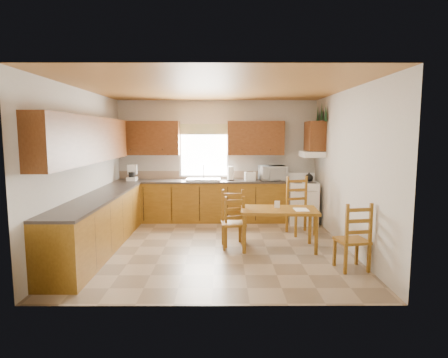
{
  "coord_description": "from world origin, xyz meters",
  "views": [
    {
      "loc": [
        0.13,
        -6.31,
        1.96
      ],
      "look_at": [
        0.15,
        0.3,
        1.15
      ],
      "focal_mm": 30.0,
      "sensor_mm": 36.0,
      "label": 1
    }
  ],
  "objects_px": {
    "dining_table": "(278,229)",
    "chair_near_right": "(352,236)",
    "chair_near_left": "(233,220)",
    "chair_far_right": "(301,206)",
    "stove": "(303,203)",
    "chair_far_left": "(234,220)",
    "microwave": "(273,173)"
  },
  "relations": [
    {
      "from": "chair_near_right",
      "to": "chair_far_left",
      "type": "xyz_separation_m",
      "value": [
        -1.68,
        1.05,
        -0.01
      ]
    },
    {
      "from": "stove",
      "to": "microwave",
      "type": "xyz_separation_m",
      "value": [
        -0.64,
        0.24,
        0.64
      ]
    },
    {
      "from": "chair_far_right",
      "to": "chair_near_right",
      "type": "bearing_deg",
      "value": -96.04
    },
    {
      "from": "chair_near_right",
      "to": "stove",
      "type": "bearing_deg",
      "value": -97.37
    },
    {
      "from": "dining_table",
      "to": "chair_near_right",
      "type": "bearing_deg",
      "value": -43.95
    },
    {
      "from": "chair_far_left",
      "to": "chair_far_right",
      "type": "relative_size",
      "value": 0.88
    },
    {
      "from": "microwave",
      "to": "chair_near_left",
      "type": "relative_size",
      "value": 0.61
    },
    {
      "from": "chair_far_right",
      "to": "chair_far_left",
      "type": "bearing_deg",
      "value": -162.77
    },
    {
      "from": "chair_far_right",
      "to": "microwave",
      "type": "bearing_deg",
      "value": 94.37
    },
    {
      "from": "stove",
      "to": "chair_near_right",
      "type": "height_order",
      "value": "chair_near_right"
    },
    {
      "from": "chair_near_left",
      "to": "chair_far_right",
      "type": "bearing_deg",
      "value": -161.22
    },
    {
      "from": "dining_table",
      "to": "chair_near_left",
      "type": "bearing_deg",
      "value": 169.36
    },
    {
      "from": "chair_near_left",
      "to": "microwave",
      "type": "bearing_deg",
      "value": -126.8
    },
    {
      "from": "stove",
      "to": "chair_far_left",
      "type": "bearing_deg",
      "value": -126.97
    },
    {
      "from": "stove",
      "to": "chair_near_left",
      "type": "xyz_separation_m",
      "value": [
        -1.57,
        -1.6,
        -0.01
      ]
    },
    {
      "from": "chair_near_right",
      "to": "chair_far_left",
      "type": "relative_size",
      "value": 1.01
    },
    {
      "from": "stove",
      "to": "microwave",
      "type": "relative_size",
      "value": 1.66
    },
    {
      "from": "chair_near_right",
      "to": "chair_near_left",
      "type": "bearing_deg",
      "value": -44.81
    },
    {
      "from": "stove",
      "to": "chair_near_left",
      "type": "height_order",
      "value": "stove"
    },
    {
      "from": "dining_table",
      "to": "chair_near_left",
      "type": "height_order",
      "value": "chair_near_left"
    },
    {
      "from": "dining_table",
      "to": "chair_near_right",
      "type": "distance_m",
      "value": 1.36
    },
    {
      "from": "microwave",
      "to": "dining_table",
      "type": "height_order",
      "value": "microwave"
    },
    {
      "from": "chair_near_left",
      "to": "chair_far_right",
      "type": "relative_size",
      "value": 0.8
    },
    {
      "from": "stove",
      "to": "dining_table",
      "type": "height_order",
      "value": "stove"
    },
    {
      "from": "microwave",
      "to": "chair_near_right",
      "type": "xyz_separation_m",
      "value": [
        0.75,
        -3.03,
        -0.59
      ]
    },
    {
      "from": "stove",
      "to": "chair_near_right",
      "type": "xyz_separation_m",
      "value": [
        0.11,
        -2.79,
        0.05
      ]
    },
    {
      "from": "chair_far_left",
      "to": "chair_far_right",
      "type": "xyz_separation_m",
      "value": [
        1.34,
        0.88,
        0.07
      ]
    },
    {
      "from": "stove",
      "to": "chair_far_left",
      "type": "xyz_separation_m",
      "value": [
        -1.57,
        -1.74,
        0.04
      ]
    },
    {
      "from": "chair_far_left",
      "to": "stove",
      "type": "bearing_deg",
      "value": 44.1
    },
    {
      "from": "microwave",
      "to": "chair_near_right",
      "type": "height_order",
      "value": "microwave"
    },
    {
      "from": "chair_far_right",
      "to": "chair_near_left",
      "type": "bearing_deg",
      "value": -167.19
    },
    {
      "from": "dining_table",
      "to": "chair_far_left",
      "type": "height_order",
      "value": "chair_far_left"
    }
  ]
}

